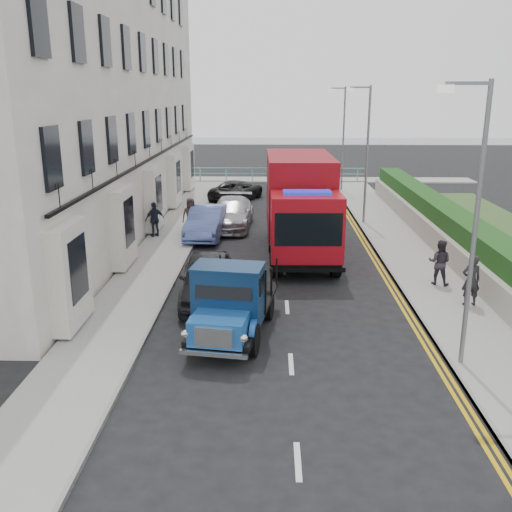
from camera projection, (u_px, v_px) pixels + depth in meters
name	position (u px, v px, depth m)	size (l,w,h in m)	color
ground	(289.00, 332.00, 16.53)	(120.00, 120.00, 0.00)	black
pavement_west	(166.00, 247.00, 25.29)	(2.40, 38.00, 0.12)	gray
pavement_east	(404.00, 249.00, 25.01)	(2.60, 38.00, 0.12)	gray
promenade	(278.00, 180.00, 44.35)	(30.00, 2.50, 0.12)	gray
sea_plane	(276.00, 145.00, 74.12)	(120.00, 120.00, 0.00)	#4C6167
terrace_west	(86.00, 81.00, 27.25)	(6.31, 30.20, 14.25)	white
garden_east	(449.00, 231.00, 24.73)	(1.45, 28.00, 1.75)	#B2AD9E
seafront_railing	(278.00, 175.00, 43.44)	(13.00, 0.08, 1.11)	#59B2A5
lamp_near	(472.00, 212.00, 13.39)	(1.23, 0.18, 7.00)	slate
lamp_mid	(365.00, 147.00, 28.74)	(1.23, 0.18, 7.00)	slate
lamp_far	(342.00, 133.00, 38.34)	(1.23, 0.18, 7.00)	slate
bedford_lorry	(230.00, 307.00, 15.69)	(2.50, 4.88, 2.22)	black
red_lorry	(300.00, 203.00, 23.92)	(2.84, 7.92, 4.11)	black
parked_car_front	(208.00, 279.00, 18.84)	(1.82, 4.51, 1.54)	black
parked_car_mid	(207.00, 222.00, 27.07)	(1.55, 4.45, 1.46)	#5A72C0
parked_car_rear	(231.00, 213.00, 29.03)	(2.06, 5.07, 1.47)	#B0AFB4
seafront_car_left	(237.00, 190.00, 36.29)	(2.14, 4.64, 1.29)	black
seafront_car_right	(287.00, 183.00, 38.88)	(1.54, 3.83, 1.31)	#A7A7AC
pedestrian_east_near	(471.00, 280.00, 18.08)	(0.61, 0.40, 1.67)	black
pedestrian_east_far	(439.00, 262.00, 20.07)	(0.79, 0.61, 1.62)	#312B35
pedestrian_west_near	(155.00, 219.00, 26.72)	(0.96, 0.40, 1.63)	black
pedestrian_west_far	(191.00, 216.00, 27.33)	(0.84, 0.55, 1.72)	#3C2F2B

